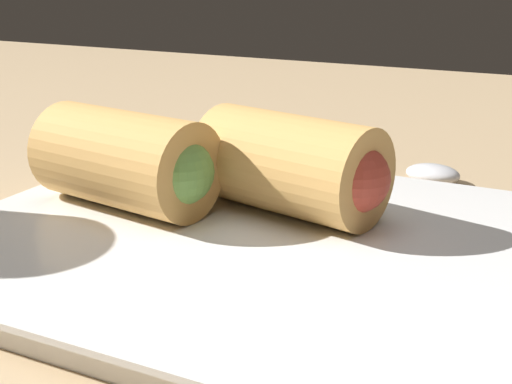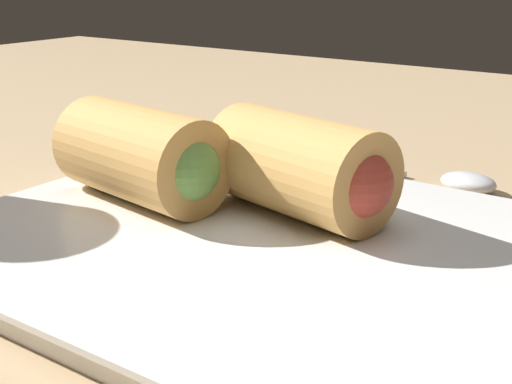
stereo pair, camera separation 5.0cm
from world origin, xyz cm
name	(u,v)px [view 1 (the left image)]	position (x,y,z in cm)	size (l,w,h in cm)	color
table_surface	(238,299)	(0.00, 0.00, 1.00)	(180.00, 140.00, 2.00)	tan
serving_plate	(256,246)	(0.24, -2.39, 2.76)	(30.54, 25.03, 1.50)	white
roll_front_left	(299,166)	(-0.55, -5.78, 6.13)	(10.83, 7.26, 5.27)	#DBA356
roll_front_right	(132,161)	(7.80, -2.70, 6.13)	(10.77, 6.68, 5.27)	#DBA356
spoon	(410,171)	(-3.03, -19.40, 2.57)	(16.59, 3.24, 1.26)	silver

